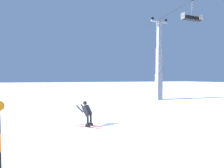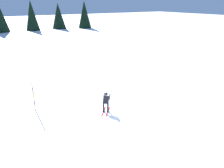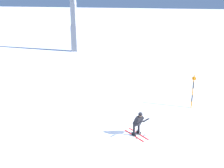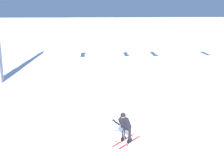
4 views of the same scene
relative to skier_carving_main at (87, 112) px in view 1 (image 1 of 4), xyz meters
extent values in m
plane|color=white|center=(0.12, 1.17, -0.89)|extent=(260.00, 260.00, 0.00)
cube|color=red|center=(0.25, 0.00, -0.89)|extent=(1.21, 1.35, 0.01)
cube|color=black|center=(0.25, 0.00, -0.80)|extent=(0.27, 0.28, 0.16)
cylinder|color=black|center=(0.25, 0.00, -0.38)|extent=(0.13, 0.13, 0.69)
cube|color=red|center=(-0.02, 0.24, -0.89)|extent=(1.21, 1.35, 0.01)
cube|color=black|center=(-0.02, 0.24, -0.80)|extent=(0.27, 0.28, 0.16)
cylinder|color=black|center=(-0.02, 0.24, -0.38)|extent=(0.13, 0.13, 0.69)
cube|color=black|center=(0.01, 0.01, 0.07)|extent=(0.67, 0.68, 0.68)
sphere|color=#997051|center=(-0.09, -0.10, 0.49)|extent=(0.23, 0.23, 0.23)
sphere|color=black|center=(-0.09, -0.10, 0.52)|extent=(0.25, 0.25, 0.25)
cylinder|color=black|center=(-0.07, -0.42, 0.19)|extent=(0.40, 0.44, 0.45)
cylinder|color=gray|center=(-0.07, -0.49, -0.43)|extent=(0.24, 0.44, 1.19)
cylinder|color=black|center=(0.08, -0.39, -0.84)|extent=(0.07, 0.07, 0.01)
cylinder|color=black|center=(-0.41, -0.12, 0.19)|extent=(0.40, 0.44, 0.45)
cylinder|color=gray|center=(-0.48, -0.12, -0.43)|extent=(0.41, 0.29, 1.19)
cylinder|color=black|center=(-0.40, 0.04, -0.84)|extent=(0.07, 0.07, 0.01)
cube|color=gray|center=(-9.31, 11.72, 0.89)|extent=(0.75, 0.75, 3.57)
cube|color=gray|center=(-9.31, 11.72, 4.46)|extent=(0.63, 0.63, 3.57)
cube|color=gray|center=(-9.31, 11.72, 8.02)|extent=(0.51, 0.51, 3.57)
cube|color=gray|center=(-9.31, 11.72, 9.90)|extent=(0.28, 2.52, 0.18)
cylinder|color=black|center=(-9.31, 12.80, 10.15)|extent=(0.10, 0.44, 0.44)
cylinder|color=black|center=(-9.31, 10.64, 10.15)|extent=(0.10, 0.44, 0.44)
cube|color=black|center=(-3.62, 11.72, 10.21)|extent=(0.20, 0.16, 0.14)
cylinder|color=#4C4F54|center=(-3.62, 11.72, 9.47)|extent=(0.07, 0.07, 1.47)
cube|color=black|center=(-3.62, 11.72, 8.19)|extent=(0.45, 2.35, 0.06)
cube|color=black|center=(-3.82, 11.72, 8.46)|extent=(0.06, 2.35, 0.55)
cylinder|color=#4C4F54|center=(-3.32, 11.72, 8.49)|extent=(0.04, 2.23, 0.04)
cube|color=#4C4F54|center=(-3.62, 12.89, 8.46)|extent=(0.57, 0.05, 0.63)
cube|color=#4C4F54|center=(-3.62, 10.55, 8.46)|extent=(0.57, 0.05, 0.63)
cylinder|color=black|center=(4.84, -3.19, -0.16)|extent=(0.07, 0.07, 0.49)
camera|label=1|loc=(9.79, -1.73, 2.03)|focal=25.86mm
camera|label=2|loc=(8.33, 13.93, 7.51)|focal=35.69mm
camera|label=3|loc=(-13.82, -1.60, 6.97)|focal=43.47mm
camera|label=4|loc=(-1.41, -12.72, 5.43)|focal=47.72mm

